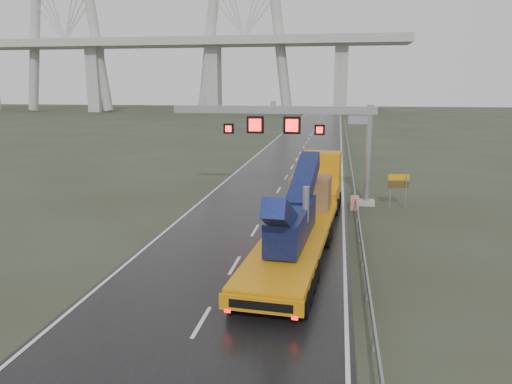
% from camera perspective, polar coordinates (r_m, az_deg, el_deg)
% --- Properties ---
extents(ground, '(400.00, 400.00, 0.00)m').
position_cam_1_polar(ground, '(20.75, -4.75, -12.20)').
color(ground, '#2D3021').
rests_on(ground, ground).
extents(road, '(11.00, 200.00, 0.02)m').
position_cam_1_polar(road, '(59.13, 4.67, 3.74)').
color(road, black).
rests_on(road, ground).
extents(guardrail, '(0.20, 140.00, 1.40)m').
position_cam_1_polar(guardrail, '(48.97, 10.84, 2.66)').
color(guardrail, slate).
rests_on(guardrail, ground).
extents(sign_gantry, '(14.90, 1.20, 7.42)m').
position_cam_1_polar(sign_gantry, '(36.53, 5.25, 7.45)').
color(sign_gantry, '#9C9D98').
rests_on(sign_gantry, ground).
extents(heavy_haul_truck, '(4.40, 20.42, 4.76)m').
position_cam_1_polar(heavy_haul_truck, '(28.84, 5.86, -1.37)').
color(heavy_haul_truck, orange).
rests_on(heavy_haul_truck, ground).
extents(exit_sign_pair, '(1.47, 0.29, 2.53)m').
position_cam_1_polar(exit_sign_pair, '(36.21, 15.96, 0.85)').
color(exit_sign_pair, '#94969C').
rests_on(exit_sign_pair, ground).
extents(striped_barrier, '(0.65, 0.44, 1.01)m').
position_cam_1_polar(striped_barrier, '(35.45, 11.17, -1.23)').
color(striped_barrier, red).
rests_on(striped_barrier, ground).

